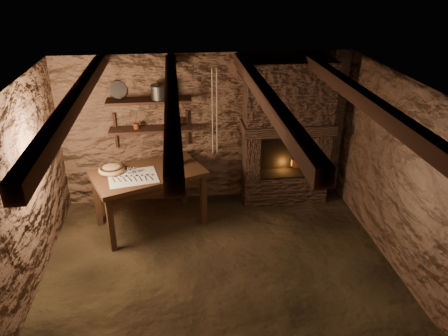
{
  "coord_description": "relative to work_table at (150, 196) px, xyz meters",
  "views": [
    {
      "loc": [
        -0.47,
        -4.47,
        3.64
      ],
      "look_at": [
        0.16,
        0.9,
        1.04
      ],
      "focal_mm": 35.0,
      "sensor_mm": 36.0,
      "label": 1
    }
  ],
  "objects": [
    {
      "name": "linen_cloth",
      "position": [
        -0.2,
        -0.16,
        0.41
      ],
      "size": [
        0.76,
        0.65,
        0.01
      ],
      "primitive_type": "cube",
      "rotation": [
        0.0,
        0.0,
        0.19
      ],
      "color": "beige",
      "rests_on": "work_table"
    },
    {
      "name": "rusty_tin",
      "position": [
        -0.16,
        0.61,
        0.89
      ],
      "size": [
        0.08,
        0.08,
        0.08
      ],
      "primitive_type": "cylinder",
      "rotation": [
        0.0,
        0.0,
        0.01
      ],
      "color": "#602513",
      "rests_on": "shelf_lower"
    },
    {
      "name": "hearth",
      "position": [
        2.15,
        0.54,
        0.75
      ],
      "size": [
        1.43,
        0.51,
        2.3
      ],
      "color": "#37241B",
      "rests_on": "floor"
    },
    {
      "name": "left_wall",
      "position": [
        -1.35,
        -1.23,
        0.72
      ],
      "size": [
        0.04,
        4.0,
        2.4
      ],
      "primitive_type": "cube",
      "color": "#4D3224",
      "rests_on": "floor"
    },
    {
      "name": "shelf_upper",
      "position": [
        0.05,
        0.61,
        1.27
      ],
      "size": [
        1.25,
        0.3,
        0.04
      ],
      "primitive_type": "cube",
      "color": "black",
      "rests_on": "back_wall"
    },
    {
      "name": "beam_far_right",
      "position": [
        2.4,
        -1.23,
        1.83
      ],
      "size": [
        0.14,
        3.95,
        0.16
      ],
      "primitive_type": "cube",
      "color": "black",
      "rests_on": "ceiling"
    },
    {
      "name": "ceiling",
      "position": [
        0.9,
        -1.23,
        1.92
      ],
      "size": [
        4.5,
        4.0,
        0.04
      ],
      "primitive_type": "cube",
      "color": "black",
      "rests_on": "back_wall"
    },
    {
      "name": "drinking_glasses",
      "position": [
        -0.18,
        -0.03,
        0.46
      ],
      "size": [
        0.21,
        0.06,
        0.09
      ],
      "primitive_type": null,
      "color": "silver",
      "rests_on": "linen_cloth"
    },
    {
      "name": "iron_stockpot",
      "position": [
        0.21,
        0.61,
        1.39
      ],
      "size": [
        0.26,
        0.26,
        0.18
      ],
      "primitive_type": "cylinder",
      "rotation": [
        0.0,
        0.0,
        -0.04
      ],
      "color": "#282624",
      "rests_on": "shelf_upper"
    },
    {
      "name": "shelf_lower",
      "position": [
        0.05,
        0.61,
        0.82
      ],
      "size": [
        1.25,
        0.3,
        0.04
      ],
      "primitive_type": "cube",
      "color": "black",
      "rests_on": "back_wall"
    },
    {
      "name": "right_wall",
      "position": [
        3.15,
        -1.23,
        0.72
      ],
      "size": [
        0.04,
        4.0,
        2.4
      ],
      "primitive_type": "cube",
      "color": "#4D3224",
      "rests_on": "floor"
    },
    {
      "name": "floor",
      "position": [
        0.9,
        -1.23,
        -0.48
      ],
      "size": [
        4.5,
        4.5,
        0.0
      ],
      "primitive_type": "plane",
      "color": "black",
      "rests_on": "ground"
    },
    {
      "name": "small_kettle",
      "position": [
        0.4,
        0.61,
        0.91
      ],
      "size": [
        0.21,
        0.19,
        0.19
      ],
      "primitive_type": null,
      "rotation": [
        0.0,
        0.0,
        -0.39
      ],
      "color": "#9E9F99",
      "rests_on": "shelf_lower"
    },
    {
      "name": "stoneware_jug",
      "position": [
        0.45,
        0.19,
        0.59
      ],
      "size": [
        0.16,
        0.16,
        0.43
      ],
      "rotation": [
        0.0,
        0.0,
        0.37
      ],
      "color": "brown",
      "rests_on": "work_table"
    },
    {
      "name": "red_pot",
      "position": [
        2.33,
        0.49,
        0.22
      ],
      "size": [
        0.21,
        0.21,
        0.54
      ],
      "rotation": [
        0.0,
        0.0,
        0.19
      ],
      "color": "maroon",
      "rests_on": "hearth"
    },
    {
      "name": "beam_mid_right",
      "position": [
        1.4,
        -1.23,
        1.83
      ],
      "size": [
        0.14,
        3.95,
        0.16
      ],
      "primitive_type": "cube",
      "color": "black",
      "rests_on": "ceiling"
    },
    {
      "name": "hanging_ropes",
      "position": [
        0.95,
        -0.18,
        1.32
      ],
      "size": [
        0.08,
        0.08,
        1.2
      ],
      "primitive_type": null,
      "color": "tan",
      "rests_on": "ceiling"
    },
    {
      "name": "work_table",
      "position": [
        0.0,
        0.0,
        0.0
      ],
      "size": [
        1.77,
        1.4,
        0.88
      ],
      "rotation": [
        0.0,
        0.0,
        0.39
      ],
      "color": "#321D11",
      "rests_on": "floor"
    },
    {
      "name": "wooden_bowl",
      "position": [
        -0.51,
        0.03,
        0.45
      ],
      "size": [
        0.37,
        0.37,
        0.13
      ],
      "primitive_type": "ellipsoid",
      "rotation": [
        0.0,
        0.0,
        0.0
      ],
      "color": "#A97949",
      "rests_on": "work_table"
    },
    {
      "name": "beam_far_left",
      "position": [
        -0.6,
        -1.23,
        1.83
      ],
      "size": [
        0.14,
        3.95,
        0.16
      ],
      "primitive_type": "cube",
      "color": "black",
      "rests_on": "ceiling"
    },
    {
      "name": "back_wall",
      "position": [
        0.9,
        0.77,
        0.72
      ],
      "size": [
        4.5,
        0.04,
        2.4
      ],
      "primitive_type": "cube",
      "color": "#4D3224",
      "rests_on": "floor"
    },
    {
      "name": "pewter_cutlery_row",
      "position": [
        -0.2,
        -0.18,
        0.42
      ],
      "size": [
        0.59,
        0.32,
        0.01
      ],
      "primitive_type": null,
      "rotation": [
        0.0,
        0.0,
        0.19
      ],
      "color": "gray",
      "rests_on": "linen_cloth"
    },
    {
      "name": "beam_mid_left",
      "position": [
        0.4,
        -1.23,
        1.83
      ],
      "size": [
        0.14,
        3.95,
        0.16
      ],
      "primitive_type": "cube",
      "color": "black",
      "rests_on": "ceiling"
    },
    {
      "name": "front_wall",
      "position": [
        0.9,
        -3.23,
        0.72
      ],
      "size": [
        4.5,
        0.04,
        2.4
      ],
      "primitive_type": "cube",
      "color": "#4D3224",
      "rests_on": "floor"
    },
    {
      "name": "tin_pan",
      "position": [
        -0.39,
        0.71,
        1.42
      ],
      "size": [
        0.28,
        0.21,
        0.26
      ],
      "primitive_type": "cylinder",
      "rotation": [
        1.26,
        0.0,
        0.43
      ],
      "color": "#9E9F99",
      "rests_on": "shelf_upper"
    }
  ]
}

